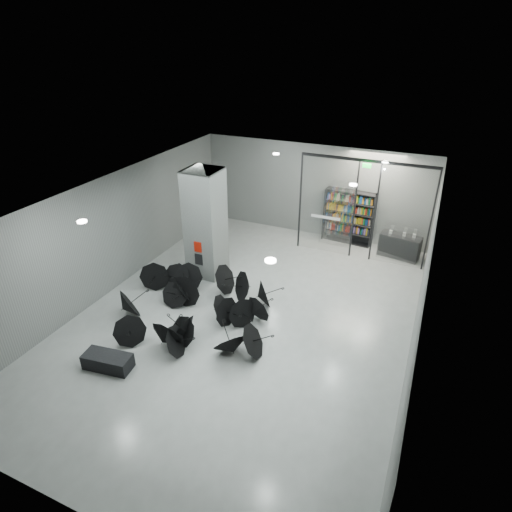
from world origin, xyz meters
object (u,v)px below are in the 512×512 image
at_px(bench, 108,361).
at_px(bookshelf, 349,217).
at_px(shop_counter, 399,246).
at_px(column, 206,224).
at_px(umbrella_cluster, 198,308).

height_order(bench, bookshelf, bookshelf).
height_order(bench, shop_counter, shop_counter).
relative_size(column, bookshelf, 1.74).
bearing_deg(shop_counter, umbrella_cluster, -118.16).
xyz_separation_m(bench, umbrella_cluster, (1.01, 3.04, 0.10)).
bearing_deg(bookshelf, bench, -105.68).
distance_m(bench, umbrella_cluster, 3.20).
bearing_deg(shop_counter, bench, -112.84).
relative_size(bookshelf, umbrella_cluster, 0.40).
distance_m(bench, bookshelf, 11.20).
distance_m(column, umbrella_cluster, 3.28).
xyz_separation_m(bookshelf, shop_counter, (2.25, -0.56, -0.68)).
relative_size(bench, umbrella_cluster, 0.23).
xyz_separation_m(bench, shop_counter, (6.36, 9.83, 0.26)).
bearing_deg(bookshelf, column, -125.45).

